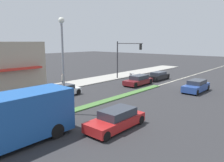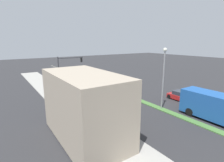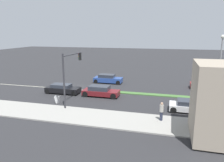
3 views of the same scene
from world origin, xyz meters
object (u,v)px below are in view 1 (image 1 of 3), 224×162
(traffic_signal_main, at_px, (125,54))
(delivery_truck, at_px, (11,120))
(coupe_blue, at_px, (196,86))
(hatchback_red, at_px, (116,119))
(suv_black, at_px, (158,76))
(sedan_maroon, at_px, (138,80))
(van_white, at_px, (60,91))
(warning_aframe_sign, at_px, (132,76))
(pedestrian, at_px, (63,80))
(street_lamp, at_px, (63,54))

(traffic_signal_main, xyz_separation_m, delivery_truck, (-8.32, 20.85, -2.43))
(traffic_signal_main, xyz_separation_m, coupe_blue, (-11.12, 0.95, -3.25))
(delivery_truck, xyz_separation_m, hatchback_red, (-2.80, -5.61, -0.85))
(suv_black, bearing_deg, sedan_maroon, 90.00)
(sedan_maroon, distance_m, van_white, 10.74)
(hatchback_red, bearing_deg, sedan_maroon, -61.29)
(delivery_truck, distance_m, sedan_maroon, 19.28)
(traffic_signal_main, relative_size, warning_aframe_sign, 6.69)
(traffic_signal_main, bearing_deg, sedan_maroon, 151.89)
(sedan_maroon, relative_size, hatchback_red, 1.02)
(delivery_truck, distance_m, coupe_blue, 20.11)
(warning_aframe_sign, bearing_deg, delivery_truck, 110.12)
(suv_black, bearing_deg, pedestrian, 64.48)
(pedestrian, bearing_deg, sedan_maroon, -128.69)
(warning_aframe_sign, bearing_deg, traffic_signal_main, 87.97)
(sedan_maroon, bearing_deg, van_white, 74.89)
(street_lamp, relative_size, hatchback_red, 1.68)
(hatchback_red, bearing_deg, delivery_truck, 63.47)
(traffic_signal_main, relative_size, sedan_maroon, 1.25)
(warning_aframe_sign, relative_size, coupe_blue, 0.19)
(warning_aframe_sign, relative_size, van_white, 0.19)
(delivery_truck, bearing_deg, sedan_maroon, -76.79)
(sedan_maroon, bearing_deg, coupe_blue, -170.94)
(delivery_truck, distance_m, suv_black, 24.32)
(street_lamp, height_order, coupe_blue, street_lamp)
(warning_aframe_sign, distance_m, delivery_truck, 24.05)
(traffic_signal_main, distance_m, coupe_blue, 11.63)
(coupe_blue, xyz_separation_m, suv_black, (7.20, -4.00, -0.06))
(traffic_signal_main, bearing_deg, street_lamp, 111.38)
(pedestrian, bearing_deg, coupe_blue, -146.64)
(hatchback_red, bearing_deg, pedestrian, -22.66)
(delivery_truck, height_order, hatchback_red, delivery_truck)
(delivery_truck, relative_size, van_white, 1.73)
(warning_aframe_sign, relative_size, delivery_truck, 0.11)
(street_lamp, bearing_deg, hatchback_red, -175.35)
(pedestrian, distance_m, coupe_blue, 15.91)
(traffic_signal_main, distance_m, hatchback_red, 19.15)
(street_lamp, xyz_separation_m, hatchback_red, (-5.00, -0.41, -4.15))
(coupe_blue, height_order, suv_black, coupe_blue)
(pedestrian, xyz_separation_m, coupe_blue, (-13.28, -8.75, -0.35))
(coupe_blue, bearing_deg, suv_black, -29.04)
(traffic_signal_main, relative_size, pedestrian, 3.36)
(pedestrian, bearing_deg, warning_aframe_sign, -101.02)
(traffic_signal_main, height_order, coupe_blue, traffic_signal_main)
(pedestrian, relative_size, coupe_blue, 0.38)
(suv_black, xyz_separation_m, hatchback_red, (-7.20, 18.29, 0.03))
(van_white, xyz_separation_m, hatchback_red, (-10.00, 2.77, 0.05))
(sedan_maroon, height_order, hatchback_red, same)
(delivery_truck, bearing_deg, traffic_signal_main, -68.23)
(coupe_blue, height_order, hatchback_red, coupe_blue)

